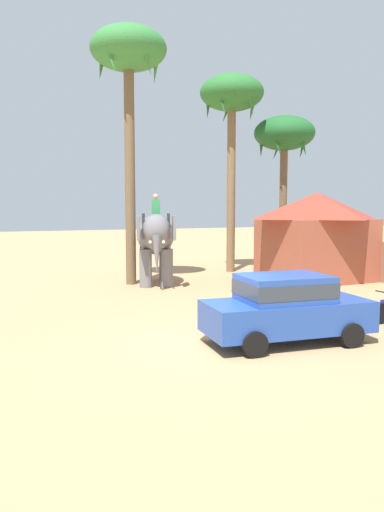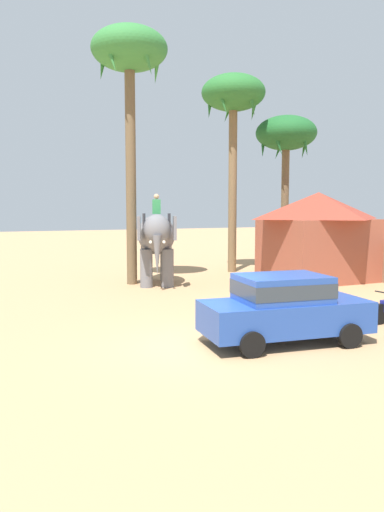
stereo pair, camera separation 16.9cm
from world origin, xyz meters
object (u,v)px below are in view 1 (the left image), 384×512
object	(u,v)px
roadside_hut	(316,234)
car_sedan_foreground	(286,306)
elephant_with_mahout	(156,239)
palm_tree_left_of_road	(284,138)
palm_tree_behind_elephant	(232,100)
palm_tree_near_hut	(129,60)

from	to	relation	value
roadside_hut	car_sedan_foreground	bearing A→B (deg)	-130.24
elephant_with_mahout	roadside_hut	distance (m)	7.34
palm_tree_left_of_road	roadside_hut	xyz separation A→B (m)	(-0.89, -4.16, -4.85)
palm_tree_behind_elephant	roadside_hut	xyz separation A→B (m)	(2.22, -4.19, -6.53)
car_sedan_foreground	elephant_with_mahout	bearing A→B (deg)	89.98
car_sedan_foreground	palm_tree_near_hut	bearing A→B (deg)	94.98
elephant_with_mahout	roadside_hut	size ratio (longest dim) A/B	0.77
elephant_with_mahout	roadside_hut	xyz separation A→B (m)	(7.17, -1.54, 0.13)
elephant_with_mahout	palm_tree_behind_elephant	xyz separation A→B (m)	(4.96, 2.65, 6.66)
car_sedan_foreground	palm_tree_behind_elephant	bearing A→B (deg)	68.63
elephant_with_mahout	palm_tree_left_of_road	world-z (taller)	palm_tree_left_of_road
palm_tree_behind_elephant	roadside_hut	size ratio (longest dim) A/B	1.91
elephant_with_mahout	palm_tree_behind_elephant	bearing A→B (deg)	28.16
car_sedan_foreground	elephant_with_mahout	world-z (taller)	elephant_with_mahout
palm_tree_near_hut	roadside_hut	size ratio (longest dim) A/B	2.08
car_sedan_foreground	palm_tree_left_of_road	bearing A→B (deg)	57.45
car_sedan_foreground	roadside_hut	distance (m)	11.17
elephant_with_mahout	roadside_hut	bearing A→B (deg)	-12.09
car_sedan_foreground	roadside_hut	bearing A→B (deg)	49.76
palm_tree_near_hut	elephant_with_mahout	bearing A→B (deg)	-33.40
elephant_with_mahout	palm_tree_left_of_road	distance (m)	9.84
palm_tree_behind_elephant	roadside_hut	world-z (taller)	palm_tree_behind_elephant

